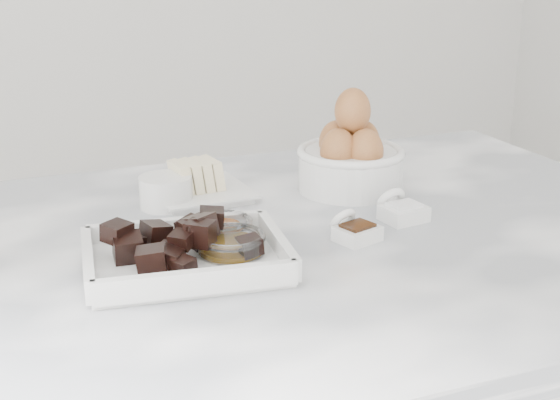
# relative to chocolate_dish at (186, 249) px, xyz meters

# --- Properties ---
(marble_slab) EXTENTS (1.20, 0.80, 0.04)m
(marble_slab) POSITION_rel_chocolate_dish_xyz_m (0.14, 0.06, -0.05)
(marble_slab) COLOR white
(marble_slab) RESTS_ON cabinet
(chocolate_dish) EXTENTS (0.26, 0.21, 0.06)m
(chocolate_dish) POSITION_rel_chocolate_dish_xyz_m (0.00, 0.00, 0.00)
(chocolate_dish) COLOR white
(chocolate_dish) RESTS_ON marble_slab
(butter_plate) EXTENTS (0.15, 0.15, 0.06)m
(butter_plate) POSITION_rel_chocolate_dish_xyz_m (0.09, 0.25, -0.00)
(butter_plate) COLOR white
(butter_plate) RESTS_ON marble_slab
(sugar_ramekin) EXTENTS (0.08, 0.08, 0.05)m
(sugar_ramekin) POSITION_rel_chocolate_dish_xyz_m (0.03, 0.23, 0.00)
(sugar_ramekin) COLOR white
(sugar_ramekin) RESTS_ON marble_slab
(egg_bowl) EXTENTS (0.17, 0.17, 0.16)m
(egg_bowl) POSITION_rel_chocolate_dish_xyz_m (0.32, 0.20, 0.03)
(egg_bowl) COLOR white
(egg_bowl) RESTS_ON marble_slab
(honey_bowl) EXTENTS (0.09, 0.09, 0.04)m
(honey_bowl) POSITION_rel_chocolate_dish_xyz_m (0.06, -0.00, -0.01)
(honey_bowl) COLOR white
(honey_bowl) RESTS_ON marble_slab
(zest_bowl) EXTENTS (0.08, 0.08, 0.04)m
(zest_bowl) POSITION_rel_chocolate_dish_xyz_m (0.06, 0.05, -0.01)
(zest_bowl) COLOR white
(zest_bowl) RESTS_ON marble_slab
(vanilla_spoon) EXTENTS (0.06, 0.08, 0.04)m
(vanilla_spoon) POSITION_rel_chocolate_dish_xyz_m (0.23, 0.01, -0.01)
(vanilla_spoon) COLOR white
(vanilla_spoon) RESTS_ON marble_slab
(salt_spoon) EXTENTS (0.06, 0.08, 0.04)m
(salt_spoon) POSITION_rel_chocolate_dish_xyz_m (0.33, 0.05, -0.01)
(salt_spoon) COLOR white
(salt_spoon) RESTS_ON marble_slab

